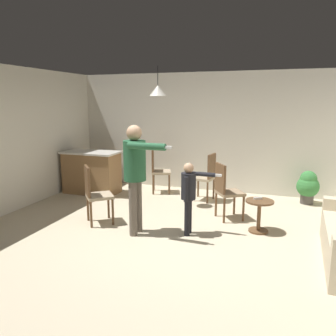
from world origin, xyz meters
TOP-DOWN VIEW (x-y plane):
  - ground at (0.00, 0.00)m, footprint 7.68×7.68m
  - wall_back at (0.00, 3.20)m, footprint 6.40×0.10m
  - kitchen_counter at (-2.45, 2.07)m, footprint 1.26×0.66m
  - side_table_by_couch at (1.31, 0.87)m, footprint 0.44×0.44m
  - person_adult at (-0.50, 0.18)m, footprint 0.84×0.51m
  - person_child at (0.28, 0.41)m, footprint 0.59×0.33m
  - dining_chair_by_counter at (-1.03, 2.57)m, footprint 0.53×0.53m
  - dining_chair_near_wall at (0.71, 1.29)m, footprint 0.58×0.58m
  - dining_chair_centre_back at (0.14, 2.29)m, footprint 0.48×0.48m
  - dining_chair_spare at (-1.34, 0.37)m, footprint 0.59×0.59m
  - potted_plant_corner at (2.14, 2.75)m, footprint 0.44×0.44m
  - spare_remote_on_table at (1.28, 0.92)m, footprint 0.13×0.09m
  - ceiling_light_pendant at (-0.68, 1.63)m, footprint 0.32×0.32m

SIDE VIEW (x-z plane):
  - ground at x=0.00m, z-range 0.00..0.00m
  - side_table_by_couch at x=1.31m, z-range 0.07..0.59m
  - potted_plant_corner at x=2.14m, z-range 0.03..0.72m
  - kitchen_counter at x=-2.45m, z-range 0.00..0.95m
  - spare_remote_on_table at x=1.28m, z-range 0.52..0.56m
  - dining_chair_by_counter at x=-1.03m, z-range 0.05..1.05m
  - dining_chair_near_wall at x=0.71m, z-range 0.05..1.05m
  - dining_chair_centre_back at x=0.14m, z-range 0.05..1.05m
  - dining_chair_spare at x=-1.34m, z-range 0.05..1.05m
  - person_child at x=0.28m, z-range 0.14..1.28m
  - person_adult at x=-0.50m, z-range 0.21..1.91m
  - wall_back at x=0.00m, z-range 0.00..2.70m
  - ceiling_light_pendant at x=-0.68m, z-range 1.98..2.53m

